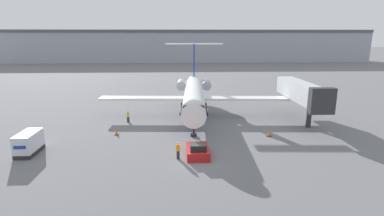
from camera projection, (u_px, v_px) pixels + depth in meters
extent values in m
plane|color=slate|center=(195.00, 159.00, 31.32)|extent=(600.00, 600.00, 0.00)
cube|color=#9EA3AD|center=(182.00, 47.00, 146.15)|extent=(180.00, 16.00, 13.97)
cube|color=#4C515B|center=(182.00, 31.00, 144.35)|extent=(180.00, 16.80, 1.20)
cylinder|color=white|center=(194.00, 95.00, 46.32)|extent=(4.06, 19.95, 3.01)
cone|color=white|center=(194.00, 114.00, 35.52)|extent=(3.13, 2.56, 3.01)
cube|color=black|center=(194.00, 107.00, 36.33)|extent=(2.59, 0.84, 0.44)
cone|color=white|center=(194.00, 84.00, 57.56)|extent=(2.88, 3.45, 2.71)
cube|color=navy|center=(194.00, 102.00, 46.55)|extent=(3.65, 17.96, 0.20)
cube|color=white|center=(246.00, 98.00, 47.38)|extent=(13.49, 2.97, 0.36)
cube|color=white|center=(142.00, 98.00, 47.51)|extent=(13.49, 2.97, 0.36)
cylinder|color=#ADADB7|center=(206.00, 84.00, 54.30)|extent=(1.84, 3.68, 1.65)
cylinder|color=#ADADB7|center=(182.00, 84.00, 54.34)|extent=(1.84, 3.68, 1.65)
cube|color=navy|center=(194.00, 60.00, 57.13)|extent=(0.36, 2.21, 5.99)
cube|color=white|center=(194.00, 44.00, 56.43)|extent=(10.86, 2.37, 0.20)
cylinder|color=black|center=(194.00, 129.00, 38.27)|extent=(0.24, 0.24, 2.09)
cylinder|color=black|center=(194.00, 135.00, 38.47)|extent=(0.80, 0.80, 0.40)
cylinder|color=black|center=(182.00, 109.00, 48.48)|extent=(0.24, 0.24, 2.09)
cylinder|color=black|center=(182.00, 114.00, 48.68)|extent=(0.80, 0.80, 0.40)
cylinder|color=black|center=(206.00, 109.00, 48.45)|extent=(0.24, 0.24, 2.09)
cylinder|color=black|center=(206.00, 114.00, 48.65)|extent=(0.80, 0.80, 0.40)
cube|color=#B21919|center=(198.00, 152.00, 32.19)|extent=(2.38, 3.78, 0.96)
cube|color=black|center=(198.00, 147.00, 31.18)|extent=(1.67, 1.36, 0.70)
cube|color=black|center=(197.00, 147.00, 33.98)|extent=(2.15, 0.30, 0.57)
cube|color=#232326|center=(30.00, 151.00, 32.90)|extent=(1.78, 3.74, 0.45)
cube|color=silver|center=(28.00, 141.00, 32.62)|extent=(1.78, 3.74, 1.91)
cube|color=navy|center=(19.00, 148.00, 30.79)|extent=(1.25, 0.04, 0.36)
cube|color=#232838|center=(178.00, 155.00, 31.38)|extent=(0.32, 0.20, 0.89)
cube|color=orange|center=(178.00, 148.00, 31.19)|extent=(0.40, 0.24, 0.70)
sphere|color=tan|center=(178.00, 143.00, 31.07)|extent=(0.26, 0.26, 0.26)
cube|color=#232838|center=(128.00, 120.00, 44.70)|extent=(0.32, 0.20, 0.81)
cube|color=yellow|center=(128.00, 115.00, 44.53)|extent=(0.40, 0.24, 0.64)
sphere|color=tan|center=(128.00, 112.00, 44.42)|extent=(0.24, 0.24, 0.24)
cube|color=black|center=(117.00, 135.00, 39.11)|extent=(0.58, 0.58, 0.04)
cone|color=orange|center=(116.00, 132.00, 39.02)|extent=(0.42, 0.42, 0.73)
cube|color=black|center=(269.00, 136.00, 38.55)|extent=(0.61, 0.61, 0.04)
cone|color=orange|center=(269.00, 133.00, 38.45)|extent=(0.44, 0.44, 0.77)
cylinder|color=#2D2D33|center=(309.00, 116.00, 42.02)|extent=(0.70, 0.70, 3.20)
cube|color=#B2B7BC|center=(300.00, 91.00, 45.18)|extent=(2.60, 13.22, 2.60)
cube|color=#2D2D33|center=(322.00, 101.00, 38.18)|extent=(3.20, 1.20, 3.38)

